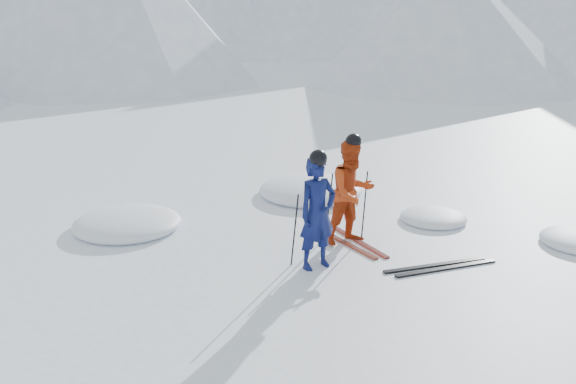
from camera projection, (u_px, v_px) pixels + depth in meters
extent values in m
plane|color=white|center=(420.00, 258.00, 9.45)|extent=(160.00, 160.00, 0.00)
cone|color=#B2BCD1|center=(445.00, 19.00, 30.19)|extent=(14.00, 14.00, 6.50)
imported|color=#0C144A|center=(317.00, 213.00, 8.89)|extent=(0.70, 0.56, 1.69)
imported|color=#B3340E|center=(352.00, 192.00, 9.86)|extent=(0.96, 0.82, 1.72)
cylinder|color=black|center=(295.00, 230.00, 9.02)|extent=(0.11, 0.08, 1.12)
cylinder|color=black|center=(327.00, 224.00, 9.27)|extent=(0.11, 0.07, 1.12)
cylinder|color=black|center=(329.00, 206.00, 10.09)|extent=(0.12, 0.09, 1.14)
cylinder|color=black|center=(365.00, 205.00, 10.16)|extent=(0.12, 0.08, 1.14)
cube|color=black|center=(344.00, 242.00, 10.07)|extent=(0.52, 1.67, 0.03)
cube|color=black|center=(357.00, 240.00, 10.14)|extent=(0.40, 1.69, 0.03)
cube|color=black|center=(435.00, 265.00, 9.15)|extent=(1.70, 0.13, 0.03)
cube|color=black|center=(446.00, 268.00, 9.04)|extent=(1.70, 0.19, 0.03)
ellipsoid|color=white|center=(128.00, 228.00, 10.75)|extent=(1.89, 1.89, 0.42)
ellipsoid|color=white|center=(433.00, 221.00, 11.14)|extent=(1.21, 1.21, 0.27)
ellipsoid|color=white|center=(311.00, 195.00, 12.69)|extent=(2.15, 2.15, 0.47)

